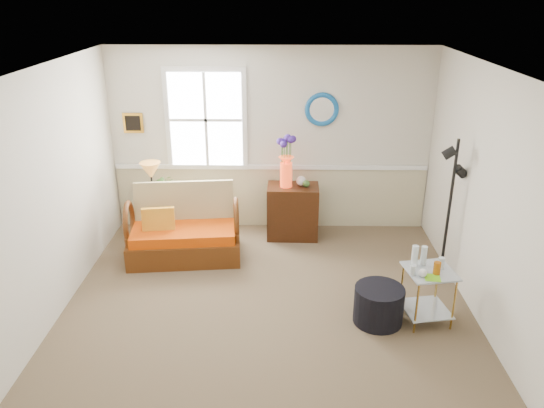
{
  "coord_description": "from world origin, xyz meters",
  "views": [
    {
      "loc": [
        0.14,
        -4.74,
        3.31
      ],
      "look_at": [
        0.05,
        0.58,
        1.12
      ],
      "focal_mm": 35.0,
      "sensor_mm": 36.0,
      "label": 1
    }
  ],
  "objects_px": {
    "ottoman": "(379,305)",
    "side_table": "(427,296)",
    "floor_lamp": "(449,212)",
    "loveseat": "(183,224)",
    "cabinet": "(293,211)",
    "lamp_stand": "(156,216)"
  },
  "relations": [
    {
      "from": "ottoman",
      "to": "side_table",
      "type": "bearing_deg",
      "value": 3.58
    },
    {
      "from": "side_table",
      "to": "floor_lamp",
      "type": "bearing_deg",
      "value": 64.99
    },
    {
      "from": "loveseat",
      "to": "ottoman",
      "type": "xyz_separation_m",
      "value": [
        2.3,
        -1.43,
        -0.26
      ]
    },
    {
      "from": "loveseat",
      "to": "cabinet",
      "type": "height_order",
      "value": "loveseat"
    },
    {
      "from": "side_table",
      "to": "ottoman",
      "type": "bearing_deg",
      "value": -176.42
    },
    {
      "from": "loveseat",
      "to": "floor_lamp",
      "type": "height_order",
      "value": "floor_lamp"
    },
    {
      "from": "side_table",
      "to": "floor_lamp",
      "type": "distance_m",
      "value": 1.13
    },
    {
      "from": "loveseat",
      "to": "ottoman",
      "type": "relative_size",
      "value": 2.72
    },
    {
      "from": "cabinet",
      "to": "floor_lamp",
      "type": "relative_size",
      "value": 0.43
    },
    {
      "from": "loveseat",
      "to": "floor_lamp",
      "type": "xyz_separation_m",
      "value": [
        3.21,
        -0.52,
        0.42
      ]
    },
    {
      "from": "lamp_stand",
      "to": "floor_lamp",
      "type": "bearing_deg",
      "value": -17.93
    },
    {
      "from": "cabinet",
      "to": "side_table",
      "type": "xyz_separation_m",
      "value": [
        1.38,
        -2.05,
        -0.08
      ]
    },
    {
      "from": "floor_lamp",
      "to": "ottoman",
      "type": "xyz_separation_m",
      "value": [
        -0.92,
        -0.91,
        -0.68
      ]
    },
    {
      "from": "lamp_stand",
      "to": "loveseat",
      "type": "bearing_deg",
      "value": -52.95
    },
    {
      "from": "lamp_stand",
      "to": "floor_lamp",
      "type": "xyz_separation_m",
      "value": [
        3.73,
        -1.21,
        0.6
      ]
    },
    {
      "from": "lamp_stand",
      "to": "side_table",
      "type": "bearing_deg",
      "value": -32.13
    },
    {
      "from": "loveseat",
      "to": "cabinet",
      "type": "distance_m",
      "value": 1.57
    },
    {
      "from": "loveseat",
      "to": "ottoman",
      "type": "distance_m",
      "value": 2.72
    },
    {
      "from": "loveseat",
      "to": "cabinet",
      "type": "relative_size",
      "value": 1.87
    },
    {
      "from": "cabinet",
      "to": "loveseat",
      "type": "bearing_deg",
      "value": -154.23
    },
    {
      "from": "side_table",
      "to": "cabinet",
      "type": "bearing_deg",
      "value": 123.91
    },
    {
      "from": "lamp_stand",
      "to": "ottoman",
      "type": "bearing_deg",
      "value": -36.95
    }
  ]
}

